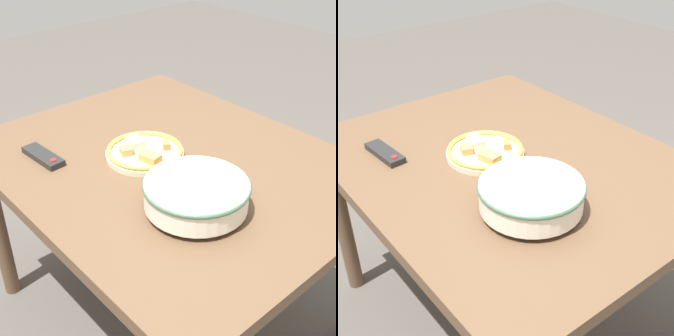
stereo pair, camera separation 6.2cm
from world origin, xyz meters
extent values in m
plane|color=#4C4742|center=(0.00, 0.00, 0.00)|extent=(8.00, 8.00, 0.00)
cube|color=brown|center=(0.00, 0.00, 0.69)|extent=(1.20, 0.96, 0.04)
cylinder|color=brown|center=(0.53, -0.41, 0.34)|extent=(0.06, 0.06, 0.67)
cylinder|color=brown|center=(0.53, 0.41, 0.34)|extent=(0.06, 0.06, 0.67)
cylinder|color=silver|center=(-0.25, 0.12, 0.72)|extent=(0.13, 0.13, 0.02)
cylinder|color=silver|center=(-0.25, 0.12, 0.76)|extent=(0.28, 0.28, 0.07)
cylinder|color=#C67A33|center=(-0.25, 0.12, 0.76)|extent=(0.25, 0.25, 0.06)
torus|color=#42664C|center=(-0.25, 0.12, 0.79)|extent=(0.29, 0.29, 0.01)
cylinder|color=beige|center=(0.07, 0.05, 0.72)|extent=(0.25, 0.25, 0.02)
torus|color=gold|center=(0.07, 0.05, 0.74)|extent=(0.24, 0.24, 0.01)
cube|color=tan|center=(0.09, 0.10, 0.74)|extent=(0.05, 0.05, 0.02)
cube|color=tan|center=(0.01, 0.07, 0.74)|extent=(0.07, 0.05, 0.02)
cube|color=silver|center=(0.10, 0.06, 0.75)|extent=(0.07, 0.05, 0.04)
cube|color=#B2753D|center=(0.04, -0.02, 0.74)|extent=(0.04, 0.04, 0.02)
cube|color=black|center=(0.27, 0.30, 0.72)|extent=(0.17, 0.06, 0.02)
cylinder|color=red|center=(0.21, 0.30, 0.73)|extent=(0.02, 0.02, 0.00)
camera|label=1|loc=(-0.96, 0.85, 1.47)|focal=50.00mm
camera|label=2|loc=(-1.00, 0.80, 1.47)|focal=50.00mm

